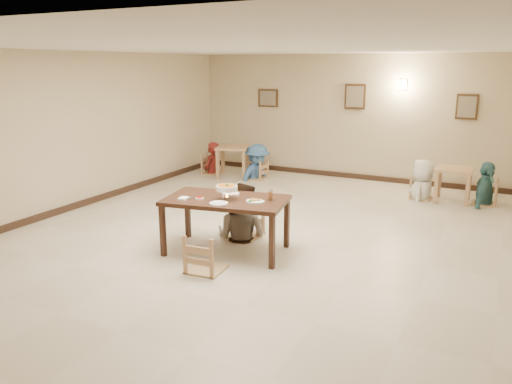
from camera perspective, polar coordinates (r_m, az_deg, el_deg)
The scene contains 31 objects.
floor at distance 8.19m, azimuth 0.34°, elevation -5.23°, with size 10.00×10.00×0.00m, color beige.
ceiling at distance 7.72m, azimuth 0.38°, elevation 16.25°, with size 10.00×10.00×0.00m, color silver.
wall_back at distance 12.46m, azimuth 10.74°, elevation 8.38°, with size 10.00×10.00×0.00m, color #C6B391.
wall_left at distance 10.22m, azimuth -20.31°, elevation 6.48°, with size 10.00×10.00×0.00m, color #C6B391.
baseboard_back at distance 12.66m, azimuth 10.40°, elevation 1.88°, with size 8.00×0.06×0.12m, color black.
baseboard_left at distance 10.47m, azimuth -19.51°, elevation -1.34°, with size 0.06×10.00×0.12m, color black.
picture_a at distance 13.16m, azimuth 1.38°, elevation 10.68°, with size 0.55×0.04×0.45m.
picture_b at distance 12.35m, azimuth 11.24°, elevation 10.64°, with size 0.50×0.04×0.60m.
picture_c at distance 11.93m, azimuth 22.97°, elevation 8.95°, with size 0.45×0.04×0.55m.
wall_sconce at distance 12.09m, azimuth 16.44°, elevation 11.69°, with size 0.16×0.05×0.22m, color #FFD88C.
main_table at distance 7.39m, azimuth -3.46°, elevation -1.34°, with size 1.92×1.29×0.83m.
chair_far at distance 8.11m, azimuth -1.18°, elevation -1.57°, with size 0.49×0.49×1.04m.
chair_near at distance 6.79m, azimuth -5.81°, elevation -4.94°, with size 0.48×0.48×1.02m.
main_diner at distance 7.96m, azimuth -1.73°, elevation 1.06°, with size 0.89×0.69×1.83m, color gray.
curry_warmer at distance 7.28m, azimuth -3.36°, elevation 0.44°, with size 0.35×0.31×0.28m.
rice_plate_far at distance 7.60m, azimuth -2.95°, elevation -0.14°, with size 0.29×0.29×0.07m.
rice_plate_near at distance 7.07m, azimuth -4.29°, elevation -1.28°, with size 0.26×0.26×0.06m.
fried_plate at distance 7.13m, azimuth -0.12°, elevation -1.03°, with size 0.27×0.27×0.06m.
chili_dish at distance 7.36m, azimuth -6.47°, elevation -0.71°, with size 0.12×0.12×0.03m.
napkin_cutlery at distance 7.37m, azimuth -8.26°, elevation -0.73°, with size 0.16×0.25×0.03m.
drink_glass at distance 7.25m, azimuth 1.59°, elevation -0.37°, with size 0.08×0.08×0.15m.
bg_table_left at distance 12.49m, azimuth -2.65°, elevation 4.63°, with size 0.99×0.99×0.77m.
bg_table_right at distance 10.95m, azimuth 21.70°, elevation 1.89°, with size 0.71×0.71×0.71m.
bg_chair_ll at distance 12.89m, azimuth -5.07°, elevation 4.22°, with size 0.46×0.46×0.98m.
bg_chair_lr at distance 12.24m, azimuth 0.12°, elevation 3.60°, with size 0.43×0.43×0.92m.
bg_chair_rl at distance 11.00m, azimuth 18.50°, elevation 1.54°, with size 0.42×0.42×0.89m.
bg_chair_rr at distance 11.01m, azimuth 24.80°, elevation 1.16°, with size 0.45×0.45×0.97m.
bg_diner_a at distance 12.84m, azimuth -5.11°, elevation 5.69°, with size 0.60×0.39×1.64m, color maroon.
bg_diner_b at distance 12.17m, azimuth 0.12°, elevation 5.51°, with size 1.12×0.65×1.74m, color teal.
bg_diner_c at distance 10.93m, azimuth 18.67°, elevation 3.52°, with size 0.81×0.53×1.66m, color silver.
bg_diner_d at distance 10.94m, azimuth 25.01°, elevation 3.13°, with size 1.02×0.42×1.74m, color #3D757C.
Camera 1 is at (3.42, -6.91, 2.75)m, focal length 35.00 mm.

